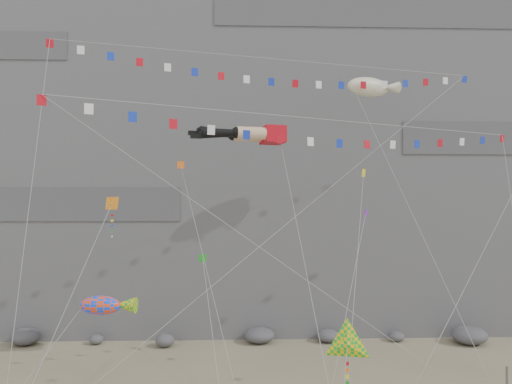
{
  "coord_description": "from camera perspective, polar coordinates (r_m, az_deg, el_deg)",
  "views": [
    {
      "loc": [
        -1.84,
        -26.37,
        12.13
      ],
      "look_at": [
        -0.59,
        9.0,
        12.89
      ],
      "focal_mm": 35.0,
      "sensor_mm": 36.0,
      "label": 1
    }
  ],
  "objects": [
    {
      "name": "cliff",
      "position": [
        59.8,
        -0.22,
        11.2
      ],
      "size": [
        80.0,
        28.0,
        50.0
      ],
      "primitive_type": "cube",
      "color": "slate",
      "rests_on": "ground"
    },
    {
      "name": "talus_boulders",
      "position": [
        44.91,
        0.41,
        -16.11
      ],
      "size": [
        60.0,
        3.0,
        1.2
      ],
      "primitive_type": null,
      "color": "#5A5A5F",
      "rests_on": "ground"
    },
    {
      "name": "legs_kite",
      "position": [
        33.87,
        -0.97,
        6.59
      ],
      "size": [
        7.8,
        17.19,
        23.22
      ],
      "rotation": [
        0.0,
        0.0,
        0.22
      ],
      "color": "#BA0B17",
      "rests_on": "ground"
    },
    {
      "name": "flag_banner_upper",
      "position": [
        37.24,
        3.13,
        14.83
      ],
      "size": [
        30.3,
        16.25,
        29.22
      ],
      "color": "#BA0B17",
      "rests_on": "ground"
    },
    {
      "name": "flag_banner_lower",
      "position": [
        32.24,
        7.95,
        8.19
      ],
      "size": [
        30.26,
        13.99,
        21.08
      ],
      "color": "#BA0B17",
      "rests_on": "ground"
    },
    {
      "name": "harlequin_kite",
      "position": [
        30.92,
        -16.17,
        -1.37
      ],
      "size": [
        4.08,
        8.91,
        14.8
      ],
      "color": "red",
      "rests_on": "ground"
    },
    {
      "name": "fish_windsock",
      "position": [
        27.65,
        -17.41,
        -12.28
      ],
      "size": [
        7.31,
        3.65,
        9.18
      ],
      "color": "#F5400C",
      "rests_on": "ground"
    },
    {
      "name": "delta_kite",
      "position": [
        24.76,
        10.39,
        -16.77
      ],
      "size": [
        2.9,
        5.32,
        7.64
      ],
      "color": "yellow",
      "rests_on": "ground"
    },
    {
      "name": "blimp_windsock",
      "position": [
        41.0,
        12.74,
        11.57
      ],
      "size": [
        5.94,
        16.55,
        26.2
      ],
      "color": "beige",
      "rests_on": "ground"
    },
    {
      "name": "small_kite_a",
      "position": [
        35.4,
        -8.48,
        2.56
      ],
      "size": [
        5.7,
        15.58,
        21.64
      ],
      "color": "orange",
      "rests_on": "ground"
    },
    {
      "name": "small_kite_b",
      "position": [
        33.7,
        12.34,
        -2.86
      ],
      "size": [
        6.04,
        12.61,
        17.42
      ],
      "color": "#701CA7",
      "rests_on": "ground"
    },
    {
      "name": "small_kite_c",
      "position": [
        30.05,
        -6.06,
        -7.95
      ],
      "size": [
        2.71,
        12.42,
        14.91
      ],
      "color": "#16931C",
      "rests_on": "ground"
    },
    {
      "name": "small_kite_d",
      "position": [
        35.19,
        12.17,
        1.78
      ],
      "size": [
        5.37,
        14.93,
        20.61
      ],
      "color": "#F3F414",
      "rests_on": "ground"
    }
  ]
}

